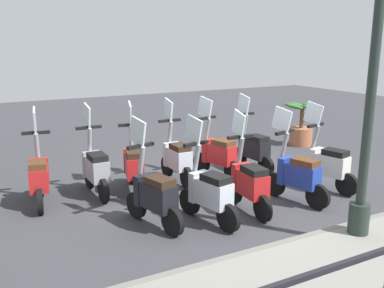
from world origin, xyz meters
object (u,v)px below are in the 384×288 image
Objects in this scene: scooter_near_0 at (327,164)px; scooter_near_4 at (154,194)px; scooter_far_1 at (217,153)px; scooter_far_0 at (253,148)px; potted_palm at (301,128)px; scooter_far_2 at (177,157)px; scooter_near_2 at (249,182)px; scooter_far_3 at (134,165)px; scooter_far_5 at (39,176)px; scooter_far_4 at (95,168)px; scooter_near_3 at (209,191)px; scooter_near_1 at (297,174)px; lamp_post_near at (373,79)px.

scooter_near_4 is at bearing 76.22° from scooter_near_0.
scooter_far_0 is at bearing -105.49° from scooter_far_1.
scooter_near_4 reaches higher than potted_palm.
scooter_near_2 is at bearing -169.22° from scooter_far_2.
scooter_near_4 is 1.96m from scooter_far_2.
scooter_near_2 and scooter_far_1 have the same top height.
scooter_far_3 is (1.72, 1.21, 0.00)m from scooter_near_2.
potted_palm is 3.38m from scooter_near_0.
scooter_near_4 is at bearing -132.27° from scooter_far_5.
scooter_near_3 is at bearing -150.66° from scooter_far_4.
scooter_near_2 and scooter_far_4 have the same top height.
scooter_near_0 is 1.00× the size of scooter_far_5.
scooter_near_0 is at bearing -91.45° from scooter_near_1.
lamp_post_near is at bearing 145.51° from potted_palm.
scooter_near_0 is 1.00× the size of scooter_near_2.
scooter_far_0 is 1.67m from scooter_far_2.
potted_palm is 6.58m from scooter_far_5.
scooter_far_2 is (1.85, -0.40, 0.00)m from scooter_near_3.
scooter_far_4 is (1.67, 3.64, 0.00)m from scooter_near_0.
scooter_near_0 and scooter_far_3 have the same top height.
scooter_far_0 is 1.00× the size of scooter_far_1.
scooter_near_0 is 1.00× the size of scooter_far_4.
scooter_near_1 is at bearing 163.11° from scooter_far_0.
potted_palm is 0.69× the size of scooter_far_3.
scooter_near_0 is 2.54m from scooter_near_3.
scooter_near_1 is (-0.21, 0.87, 0.00)m from scooter_near_0.
scooter_near_1 is at bearing -115.08° from scooter_far_3.
scooter_far_5 is at bearing 48.50° from scooter_near_1.
scooter_far_1 is at bearing 111.04° from potted_palm.
scooter_far_2 is 0.86m from scooter_far_3.
scooter_near_3 and scooter_far_0 have the same top height.
scooter_near_3 is 1.00× the size of scooter_far_4.
scooter_far_0 is 4.09m from scooter_far_5.
scooter_near_0 is at bearing -127.23° from scooter_far_2.
scooter_far_5 is at bearing 71.82° from scooter_far_1.
scooter_near_4 is at bearing 50.78° from lamp_post_near.
potted_palm is (4.49, -3.08, -1.69)m from lamp_post_near.
scooter_near_2 is 2.17m from scooter_far_0.
lamp_post_near reaches higher than scooter_far_3.
scooter_far_3 is at bearing 38.86° from scooter_near_2.
lamp_post_near reaches higher than scooter_near_4.
scooter_near_2 is 2.10m from scooter_far_3.
lamp_post_near reaches higher than scooter_near_1.
scooter_far_5 is at bearing 56.61° from scooter_near_0.
scooter_near_3 is 1.00× the size of scooter_far_2.
scooter_far_3 is at bearing 2.52° from scooter_near_3.
scooter_near_0 is 1.00× the size of scooter_near_3.
potted_palm is 0.69× the size of scooter_far_0.
scooter_near_1 is at bearing 177.81° from scooter_far_1.
scooter_near_0 is at bearing -96.76° from scooter_near_3.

